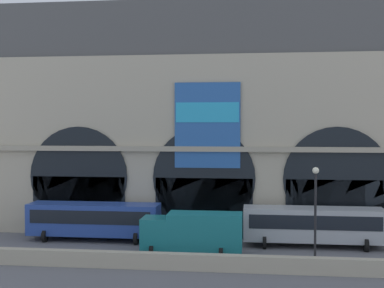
{
  "coord_description": "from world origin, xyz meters",
  "views": [
    {
      "loc": [
        4.08,
        -38.04,
        9.63
      ],
      "look_at": [
        -1.02,
        5.0,
        8.06
      ],
      "focal_mm": 47.38,
      "sensor_mm": 36.0,
      "label": 1
    }
  ],
  "objects_px": {
    "box_truck_center": "(193,232)",
    "bus_mideast": "(313,224)",
    "bus_midwest": "(94,219)",
    "street_lamp_quayside": "(315,205)"
  },
  "relations": [
    {
      "from": "box_truck_center",
      "to": "bus_mideast",
      "type": "relative_size",
      "value": 0.68
    },
    {
      "from": "bus_midwest",
      "to": "street_lamp_quayside",
      "type": "xyz_separation_m",
      "value": [
        17.32,
        -6.96,
        2.63
      ]
    },
    {
      "from": "box_truck_center",
      "to": "street_lamp_quayside",
      "type": "bearing_deg",
      "value": -21.54
    },
    {
      "from": "bus_mideast",
      "to": "street_lamp_quayside",
      "type": "height_order",
      "value": "street_lamp_quayside"
    },
    {
      "from": "bus_mideast",
      "to": "box_truck_center",
      "type": "bearing_deg",
      "value": -159.29
    },
    {
      "from": "bus_mideast",
      "to": "street_lamp_quayside",
      "type": "xyz_separation_m",
      "value": [
        -0.67,
        -6.84,
        2.63
      ]
    },
    {
      "from": "bus_midwest",
      "to": "box_truck_center",
      "type": "height_order",
      "value": "box_truck_center"
    },
    {
      "from": "box_truck_center",
      "to": "bus_mideast",
      "type": "height_order",
      "value": "box_truck_center"
    },
    {
      "from": "bus_mideast",
      "to": "street_lamp_quayside",
      "type": "distance_m",
      "value": 7.36
    },
    {
      "from": "box_truck_center",
      "to": "bus_midwest",
      "type": "bearing_deg",
      "value": 157.77
    }
  ]
}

